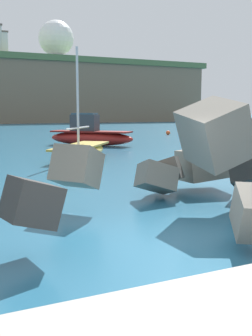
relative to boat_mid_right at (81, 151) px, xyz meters
name	(u,v)px	position (x,y,z in m)	size (l,w,h in m)	color
ground_plane	(166,245)	(-2.72, -13.25, -0.41)	(400.00, 400.00, 0.00)	#235B7A
breakwater_jetty	(130,177)	(-2.76, -11.78, 0.63)	(32.30, 6.72, 2.82)	#4C4944
boat_mid_right	(81,151)	(0.00, 0.00, 0.00)	(4.84, 5.75, 5.53)	#EAC64C
boat_far_centre	(90,135)	(3.02, 7.28, 0.32)	(5.58, 5.58, 2.30)	maroon
mooring_buoy_inner	(198,137)	(13.74, 9.56, -0.19)	(0.44, 0.44, 0.44)	yellow
mooring_buoy_middle	(168,133)	(14.50, 15.89, -0.19)	(0.44, 0.44, 0.44)	#E54C1E
radar_dome	(56,41)	(19.29, 77.45, 18.79)	(8.43, 8.43, 10.49)	silver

